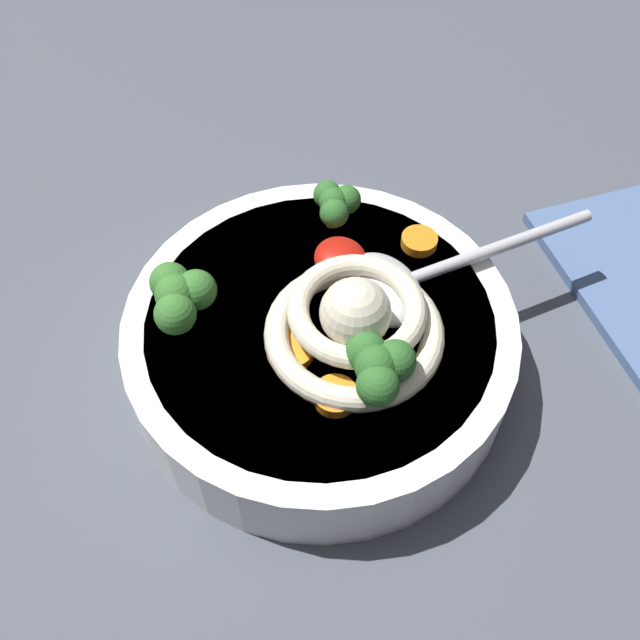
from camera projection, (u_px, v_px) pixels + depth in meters
The scene contains 11 objects.
table_slab at pixel (288, 365), 49.40cm from camera, with size 137.87×137.87×3.54cm, color #474C56.
soup_bowl at pixel (320, 343), 45.19cm from camera, with size 23.68×23.68×4.95cm.
noodle_pile at pixel (355, 322), 41.39cm from camera, with size 11.42×11.19×4.59cm.
soup_spoon at pixel (403, 282), 44.02cm from camera, with size 6.02×17.22×1.60cm.
chili_sauce_dollop at pixel (341, 259), 45.11cm from camera, with size 3.59×3.23×1.62cm, color #B2190F.
broccoli_floret_beside_noodles at pixel (335, 203), 46.68cm from camera, with size 3.64×3.13×2.88cm.
broccoli_floret_center at pixel (379, 366), 38.62cm from camera, with size 4.51×3.88×3.57cm.
broccoli_floret_left at pixel (179, 295), 41.44cm from camera, with size 4.66×4.01×3.68cm.
carrot_slice_rear at pixel (419, 241), 46.66cm from camera, with size 2.32×2.32×0.68cm, color orange.
carrot_slice_far at pixel (334, 396), 39.68cm from camera, with size 2.45×2.45×0.72cm, color orange.
carrot_slice_near_spoon at pixel (290, 350), 41.60cm from camera, with size 2.76×2.76×0.62cm, color orange.
Camera 1 is at (-25.83, 9.21, 43.03)cm, focal length 41.00 mm.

